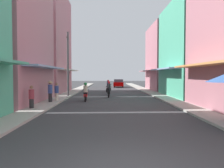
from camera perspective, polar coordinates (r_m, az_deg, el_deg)
The scene contains 16 objects.
ground_plane at distance 27.23m, azimuth -0.11°, elevation -2.33°, with size 115.87×115.87×0.00m, color #38383A.
sidewalk_left at distance 27.59m, azimuth -10.34°, elevation -2.19°, with size 1.51×60.67×0.12m, color #ADA89E.
sidewalk_right at distance 27.73m, azimuth 10.06°, elevation -2.16°, with size 1.51×60.67×0.12m, color #ADA89E.
building_left_mid at distance 19.43m, azimuth -26.44°, elevation 9.41°, with size 7.05×8.67×9.36m.
building_left_far at distance 28.87m, azimuth -17.81°, elevation 9.84°, with size 7.05×9.34×12.10m.
building_right_mid at distance 24.24m, azimuth 21.17°, elevation 7.95°, with size 7.05×8.96×9.30m.
building_right_far at distance 33.43m, azimuth 14.84°, elevation 6.33°, with size 7.05×8.81×9.20m.
motorbike_red at distance 18.89m, azimuth -6.74°, elevation -2.24°, with size 0.55×1.81×1.58m.
motorbike_blue at distance 24.85m, azimuth -0.81°, elevation -1.61°, with size 0.55×1.81×0.96m.
motorbike_black at distance 22.20m, azimuth -0.80°, elevation -1.56°, with size 0.55×1.81×1.58m.
motorbike_white at distance 29.27m, azimuth -0.89°, elevation -0.63°, with size 0.75×1.74×1.58m.
parked_car at distance 40.62m, azimuth 1.73°, elevation 0.23°, with size 2.06×4.22×1.45m.
pedestrian_far at distance 14.88m, azimuth -19.81°, elevation -3.33°, with size 0.34×0.34×1.54m.
pedestrian_midway at distance 17.89m, azimuth -15.47°, elevation -1.62°, with size 0.44×0.44×1.77m.
pedestrian_crossing at distance 19.01m, azimuth -13.92°, elevation -2.04°, with size 0.34×0.34×1.56m.
utility_pole at distance 22.57m, azimuth -11.17°, elevation 5.03°, with size 0.20×1.20×6.42m.
Camera 1 is at (-0.40, -4.80, 2.18)m, focal length 35.91 mm.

